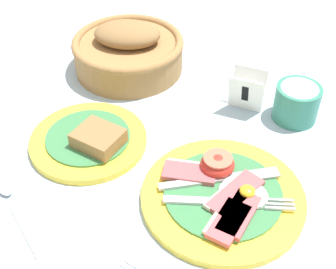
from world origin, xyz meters
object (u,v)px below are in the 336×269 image
bread_basket (128,51)px  teaspoon_by_saucer (7,192)px  breakfast_plate (223,193)px  bread_plate (90,140)px  number_card (247,91)px  sugar_cup (297,102)px

bread_basket → teaspoon_by_saucer: bread_basket is taller
teaspoon_by_saucer → breakfast_plate: bearing=-124.4°
bread_plate → number_card: 0.29m
sugar_cup → bread_basket: bearing=175.6°
breakfast_plate → bread_basket: bread_basket is taller
breakfast_plate → bread_basket: size_ratio=1.10×
sugar_cup → number_card: (-0.09, -0.01, 0.00)m
bread_basket → bread_plate: bearing=-79.2°
number_card → teaspoon_by_saucer: number_card is taller
bread_plate → bread_basket: size_ratio=0.89×
bread_plate → sugar_cup: sugar_cup is taller
breakfast_plate → bread_plate: size_ratio=1.24×
bread_plate → number_card: bearing=43.5°
breakfast_plate → bread_basket: 0.38m
sugar_cup → breakfast_plate: bearing=-103.8°
breakfast_plate → number_card: size_ratio=3.27×
sugar_cup → bread_basket: 0.34m
breakfast_plate → teaspoon_by_saucer: 0.32m
bread_basket → sugar_cup: bearing=-4.4°
breakfast_plate → number_card: number_card is taller
breakfast_plate → sugar_cup: sugar_cup is taller
sugar_cup → teaspoon_by_saucer: size_ratio=0.46×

